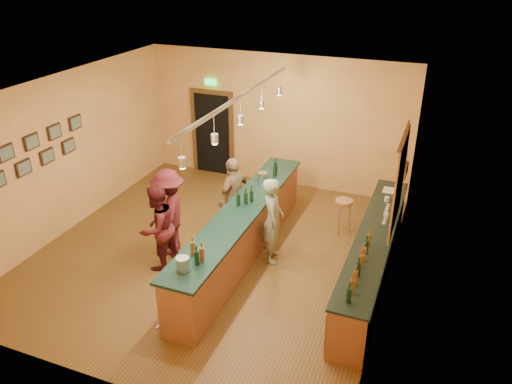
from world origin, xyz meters
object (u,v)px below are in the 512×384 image
at_px(customer_c, 169,212).
at_px(tasting_bar, 242,230).
at_px(bar_stool, 344,206).
at_px(customer_a, 157,228).
at_px(customer_b, 234,195).
at_px(back_counter, 373,256).
at_px(bartender, 273,220).

bearing_deg(customer_c, tasting_bar, 82.78).
bearing_deg(bar_stool, customer_a, -139.53).
relative_size(customer_b, customer_c, 0.95).
bearing_deg(customer_c, customer_b, 126.38).
bearing_deg(customer_c, back_counter, 77.87).
bearing_deg(tasting_bar, bar_stool, 46.24).
bearing_deg(tasting_bar, customer_b, 121.50).
bearing_deg(customer_a, back_counter, 117.51).
xyz_separation_m(customer_b, customer_c, (-0.81, -1.19, 0.04)).
xyz_separation_m(back_counter, customer_c, (-3.76, -0.47, 0.37)).
height_order(customer_a, customer_c, customer_c).
bearing_deg(back_counter, customer_b, 166.41).
relative_size(bartender, customer_b, 1.03).
relative_size(back_counter, tasting_bar, 0.89).
xyz_separation_m(back_counter, bar_stool, (-0.84, 1.45, 0.11)).
bearing_deg(tasting_bar, customer_a, -148.05).
distance_m(tasting_bar, bartender, 0.62).
height_order(tasting_bar, customer_b, customer_b).
relative_size(back_counter, customer_b, 2.80).
bearing_deg(customer_b, customer_a, -11.22).
bearing_deg(bartender, bar_stool, -53.84).
height_order(back_counter, bar_stool, back_counter).
xyz_separation_m(tasting_bar, customer_c, (-1.36, -0.29, 0.25)).
height_order(tasting_bar, bar_stool, tasting_bar).
relative_size(tasting_bar, customer_c, 2.98).
xyz_separation_m(tasting_bar, customer_a, (-1.30, -0.81, 0.21)).
bearing_deg(bartender, tasting_bar, 87.89).
distance_m(back_counter, bar_stool, 1.68).
bearing_deg(back_counter, bar_stool, 120.07).
distance_m(back_counter, customer_c, 3.81).
distance_m(customer_a, customer_c, 0.53).
distance_m(customer_b, customer_c, 1.44).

